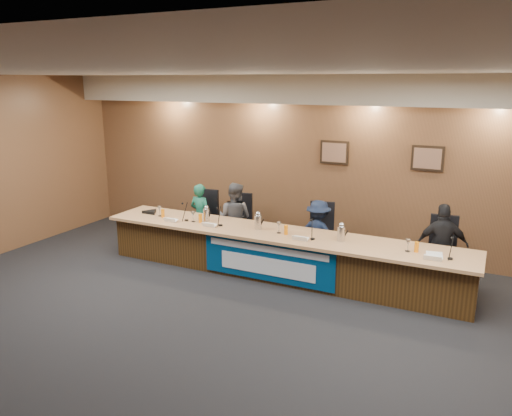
# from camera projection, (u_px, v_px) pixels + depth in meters

# --- Properties ---
(floor) EXTENTS (10.00, 10.00, 0.00)m
(floor) POSITION_uv_depth(u_px,v_px,m) (199.00, 341.00, 6.11)
(floor) COLOR black
(floor) RESTS_ON ground
(ceiling) EXTENTS (10.00, 8.00, 0.04)m
(ceiling) POSITION_uv_depth(u_px,v_px,m) (191.00, 71.00, 5.31)
(ceiling) COLOR silver
(ceiling) RESTS_ON wall_back
(wall_back) EXTENTS (10.00, 0.04, 3.20)m
(wall_back) POSITION_uv_depth(u_px,v_px,m) (313.00, 164.00, 9.19)
(wall_back) COLOR brown
(wall_back) RESTS_ON floor
(soffit) EXTENTS (10.00, 0.50, 0.50)m
(soffit) POSITION_uv_depth(u_px,v_px,m) (311.00, 89.00, 8.64)
(soffit) COLOR beige
(soffit) RESTS_ON wall_back
(dais_body) EXTENTS (6.00, 0.80, 0.70)m
(dais_body) POSITION_uv_depth(u_px,v_px,m) (278.00, 255.00, 8.11)
(dais_body) COLOR #3F2810
(dais_body) RESTS_ON floor
(dais_top) EXTENTS (6.10, 0.95, 0.05)m
(dais_top) POSITION_uv_depth(u_px,v_px,m) (277.00, 234.00, 7.97)
(dais_top) COLOR tan
(dais_top) RESTS_ON dais_body
(banner) EXTENTS (2.20, 0.02, 0.65)m
(banner) POSITION_uv_depth(u_px,v_px,m) (267.00, 261.00, 7.74)
(banner) COLOR navy
(banner) RESTS_ON dais_body
(banner_text_upper) EXTENTS (2.00, 0.01, 0.10)m
(banner_text_upper) POSITION_uv_depth(u_px,v_px,m) (267.00, 249.00, 7.68)
(banner_text_upper) COLOR silver
(banner_text_upper) RESTS_ON banner
(banner_text_lower) EXTENTS (1.60, 0.01, 0.28)m
(banner_text_lower) POSITION_uv_depth(u_px,v_px,m) (267.00, 266.00, 7.75)
(banner_text_lower) COLOR silver
(banner_text_lower) RESTS_ON banner
(wall_photo_left) EXTENTS (0.52, 0.04, 0.42)m
(wall_photo_left) POSITION_uv_depth(u_px,v_px,m) (334.00, 152.00, 8.93)
(wall_photo_left) COLOR black
(wall_photo_left) RESTS_ON wall_back
(wall_photo_right) EXTENTS (0.52, 0.04, 0.42)m
(wall_photo_right) POSITION_uv_depth(u_px,v_px,m) (428.00, 158.00, 8.25)
(wall_photo_right) COLOR black
(wall_photo_right) RESTS_ON wall_back
(panelist_a) EXTENTS (0.48, 0.34, 1.24)m
(panelist_a) POSITION_uv_depth(u_px,v_px,m) (201.00, 216.00, 9.41)
(panelist_a) COLOR #185D45
(panelist_a) RESTS_ON floor
(panelist_b) EXTENTS (0.67, 0.53, 1.33)m
(panelist_b) POSITION_uv_depth(u_px,v_px,m) (235.00, 218.00, 9.08)
(panelist_b) COLOR #49494D
(panelist_b) RESTS_ON floor
(panelist_c) EXTENTS (0.79, 0.51, 1.17)m
(panelist_c) POSITION_uv_depth(u_px,v_px,m) (318.00, 234.00, 8.42)
(panelist_c) COLOR #101A32
(panelist_c) RESTS_ON floor
(panelist_d) EXTENTS (0.83, 0.51, 1.32)m
(panelist_d) POSITION_uv_depth(u_px,v_px,m) (442.00, 246.00, 7.56)
(panelist_d) COLOR black
(panelist_d) RESTS_ON floor
(office_chair_a) EXTENTS (0.52, 0.52, 0.08)m
(office_chair_a) POSITION_uv_depth(u_px,v_px,m) (204.00, 222.00, 9.53)
(office_chair_a) COLOR black
(office_chair_a) RESTS_ON floor
(office_chair_b) EXTENTS (0.54, 0.54, 0.08)m
(office_chair_b) POSITION_uv_depth(u_px,v_px,m) (237.00, 227.00, 9.22)
(office_chair_b) COLOR black
(office_chair_b) RESTS_ON floor
(office_chair_c) EXTENTS (0.56, 0.56, 0.08)m
(office_chair_c) POSITION_uv_depth(u_px,v_px,m) (320.00, 238.00, 8.54)
(office_chair_c) COLOR black
(office_chair_c) RESTS_ON floor
(office_chair_d) EXTENTS (0.52, 0.52, 0.08)m
(office_chair_d) POSITION_uv_depth(u_px,v_px,m) (442.00, 255.00, 7.69)
(office_chair_d) COLOR black
(office_chair_d) RESTS_ON floor
(nameplate_a) EXTENTS (0.24, 0.08, 0.10)m
(nameplate_a) POSITION_uv_depth(u_px,v_px,m) (169.00, 220.00, 8.51)
(nameplate_a) COLOR white
(nameplate_a) RESTS_ON dais_top
(microphone_a) EXTENTS (0.07, 0.07, 0.02)m
(microphone_a) POSITION_uv_depth(u_px,v_px,m) (186.00, 220.00, 8.61)
(microphone_a) COLOR black
(microphone_a) RESTS_ON dais_top
(juice_glass_a) EXTENTS (0.06, 0.06, 0.15)m
(juice_glass_a) POSITION_uv_depth(u_px,v_px,m) (163.00, 213.00, 8.79)
(juice_glass_a) COLOR orange
(juice_glass_a) RESTS_ON dais_top
(water_glass_a) EXTENTS (0.08, 0.08, 0.18)m
(water_glass_a) POSITION_uv_depth(u_px,v_px,m) (160.00, 211.00, 8.88)
(water_glass_a) COLOR silver
(water_glass_a) RESTS_ON dais_top
(nameplate_b) EXTENTS (0.24, 0.08, 0.10)m
(nameplate_b) POSITION_uv_depth(u_px,v_px,m) (208.00, 225.00, 8.22)
(nameplate_b) COLOR white
(nameplate_b) RESTS_ON dais_top
(microphone_b) EXTENTS (0.07, 0.07, 0.02)m
(microphone_b) POSITION_uv_depth(u_px,v_px,m) (220.00, 225.00, 8.31)
(microphone_b) COLOR black
(microphone_b) RESTS_ON dais_top
(juice_glass_b) EXTENTS (0.06, 0.06, 0.15)m
(juice_glass_b) POSITION_uv_depth(u_px,v_px,m) (200.00, 218.00, 8.48)
(juice_glass_b) COLOR orange
(juice_glass_b) RESTS_ON dais_top
(water_glass_b) EXTENTS (0.08, 0.08, 0.18)m
(water_glass_b) POSITION_uv_depth(u_px,v_px,m) (193.00, 217.00, 8.52)
(water_glass_b) COLOR silver
(water_glass_b) RESTS_ON dais_top
(nameplate_c) EXTENTS (0.24, 0.08, 0.10)m
(nameplate_c) POSITION_uv_depth(u_px,v_px,m) (300.00, 238.00, 7.52)
(nameplate_c) COLOR white
(nameplate_c) RESTS_ON dais_top
(microphone_c) EXTENTS (0.07, 0.07, 0.02)m
(microphone_c) POSITION_uv_depth(u_px,v_px,m) (313.00, 239.00, 7.60)
(microphone_c) COLOR black
(microphone_c) RESTS_ON dais_top
(juice_glass_c) EXTENTS (0.06, 0.06, 0.15)m
(juice_glass_c) POSITION_uv_depth(u_px,v_px,m) (286.00, 230.00, 7.83)
(juice_glass_c) COLOR orange
(juice_glass_c) RESTS_ON dais_top
(water_glass_c) EXTENTS (0.08, 0.08, 0.18)m
(water_glass_c) POSITION_uv_depth(u_px,v_px,m) (279.00, 228.00, 7.89)
(water_glass_c) COLOR silver
(water_glass_c) RESTS_ON dais_top
(nameplate_d) EXTENTS (0.24, 0.08, 0.10)m
(nameplate_d) POSITION_uv_depth(u_px,v_px,m) (433.00, 258.00, 6.69)
(nameplate_d) COLOR white
(nameplate_d) RESTS_ON dais_top
(microphone_d) EXTENTS (0.07, 0.07, 0.02)m
(microphone_d) POSITION_uv_depth(u_px,v_px,m) (450.00, 259.00, 6.75)
(microphone_d) COLOR black
(microphone_d) RESTS_ON dais_top
(juice_glass_d) EXTENTS (0.06, 0.06, 0.15)m
(juice_glass_d) POSITION_uv_depth(u_px,v_px,m) (417.00, 247.00, 7.02)
(juice_glass_d) COLOR orange
(juice_glass_d) RESTS_ON dais_top
(water_glass_d) EXTENTS (0.08, 0.08, 0.18)m
(water_glass_d) POSITION_uv_depth(u_px,v_px,m) (408.00, 245.00, 7.04)
(water_glass_d) COLOR silver
(water_glass_d) RESTS_ON dais_top
(carafe_left) EXTENTS (0.11, 0.11, 0.22)m
(carafe_left) POSITION_uv_depth(u_px,v_px,m) (207.00, 215.00, 8.56)
(carafe_left) COLOR silver
(carafe_left) RESTS_ON dais_top
(carafe_mid) EXTENTS (0.12, 0.12, 0.23)m
(carafe_mid) POSITION_uv_depth(u_px,v_px,m) (258.00, 222.00, 8.09)
(carafe_mid) COLOR silver
(carafe_mid) RESTS_ON dais_top
(carafe_right) EXTENTS (0.12, 0.12, 0.23)m
(carafe_right) POSITION_uv_depth(u_px,v_px,m) (341.00, 234.00, 7.50)
(carafe_right) COLOR silver
(carafe_right) RESTS_ON dais_top
(speakerphone) EXTENTS (0.32, 0.32, 0.05)m
(speakerphone) POSITION_uv_depth(u_px,v_px,m) (151.00, 212.00, 9.09)
(speakerphone) COLOR black
(speakerphone) RESTS_ON dais_top
(paper_stack) EXTENTS (0.26, 0.33, 0.01)m
(paper_stack) POSITION_uv_depth(u_px,v_px,m) (434.00, 255.00, 6.91)
(paper_stack) COLOR white
(paper_stack) RESTS_ON dais_top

